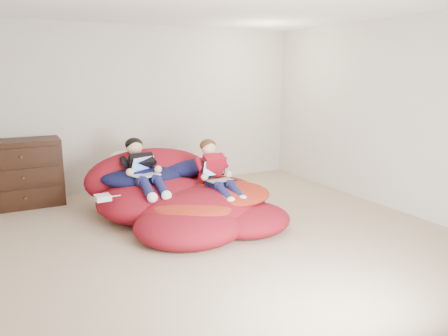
% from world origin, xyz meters
% --- Properties ---
extents(room_shell, '(5.10, 5.10, 2.77)m').
position_xyz_m(room_shell, '(0.00, 0.00, 0.22)').
color(room_shell, tan).
rests_on(room_shell, ground).
extents(dresser, '(1.02, 0.57, 0.92)m').
position_xyz_m(dresser, '(-1.90, 2.23, 0.46)').
color(dresser, black).
rests_on(dresser, ground).
extents(beanbag_pile, '(2.19, 2.33, 0.87)m').
position_xyz_m(beanbag_pile, '(-0.14, 0.77, 0.26)').
color(beanbag_pile, maroon).
rests_on(beanbag_pile, ground).
extents(cream_pillow, '(0.41, 0.26, 0.26)m').
position_xyz_m(cream_pillow, '(-0.65, 1.71, 0.62)').
color(cream_pillow, silver).
rests_on(cream_pillow, beanbag_pile).
extents(older_boy, '(0.31, 1.14, 0.61)m').
position_xyz_m(older_boy, '(-0.57, 1.06, 0.64)').
color(older_boy, black).
rests_on(older_boy, beanbag_pile).
extents(younger_boy, '(0.28, 0.92, 0.66)m').
position_xyz_m(younger_boy, '(0.22, 0.57, 0.62)').
color(younger_boy, '#AD0F20').
rests_on(younger_boy, beanbag_pile).
extents(laptop_white, '(0.36, 0.39, 0.21)m').
position_xyz_m(laptop_white, '(-0.57, 0.95, 0.62)').
color(laptop_white, silver).
rests_on(laptop_white, older_boy).
extents(laptop_black, '(0.39, 0.37, 0.26)m').
position_xyz_m(laptop_black, '(0.22, 0.54, 0.56)').
color(laptop_black, black).
rests_on(laptop_black, younger_boy).
extents(power_adapter, '(0.17, 0.17, 0.06)m').
position_xyz_m(power_adapter, '(-1.16, 0.67, 0.42)').
color(power_adapter, silver).
rests_on(power_adapter, beanbag_pile).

